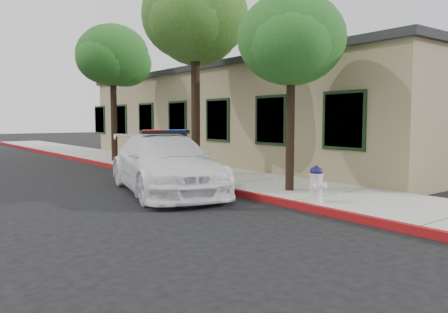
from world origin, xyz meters
TOP-DOWN VIEW (x-y plane):
  - ground at (0.00, 0.00)m, footprint 120.00×120.00m
  - sidewalk at (1.60, 3.00)m, footprint 3.20×60.00m
  - red_curb at (0.06, 3.00)m, footprint 0.14×60.00m
  - clapboard_building at (6.69, 9.00)m, footprint 7.30×20.89m
  - police_car at (-1.14, 3.54)m, footprint 3.48×5.82m
  - fire_hydrant at (0.39, -0.45)m, footprint 0.46×0.41m
  - street_tree_near at (1.16, 1.10)m, footprint 2.80×2.74m
  - street_tree_mid at (1.06, 5.38)m, footprint 3.52×3.58m
  - street_tree_far at (0.93, 11.59)m, footprint 3.43×3.15m

SIDE VIEW (x-z plane):
  - ground at x=0.00m, z-range 0.00..0.00m
  - sidewalk at x=1.60m, z-range 0.00..0.15m
  - red_curb at x=0.06m, z-range 0.00..0.16m
  - fire_hydrant at x=0.39m, z-range 0.15..0.96m
  - police_car at x=-1.14m, z-range -0.06..1.64m
  - clapboard_building at x=6.69m, z-range 0.01..4.25m
  - street_tree_near at x=1.16m, z-range 1.38..6.40m
  - street_tree_far at x=0.93m, z-range 1.65..7.61m
  - street_tree_mid at x=1.06m, z-range 1.84..8.50m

